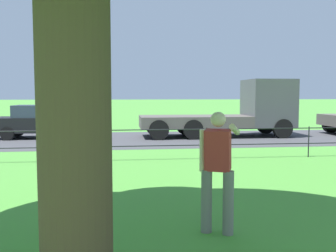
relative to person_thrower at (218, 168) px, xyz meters
name	(u,v)px	position (x,y,z in m)	size (l,w,h in m)	color
street_strip	(179,139)	(1.27, 12.13, -0.97)	(80.00, 6.70, 0.01)	#424247
park_fence	(206,138)	(1.27, 6.42, -0.30)	(33.93, 0.04, 1.00)	black
person_thrower	(218,168)	(0.00, 0.00, 0.00)	(0.73, 0.70, 1.79)	slate
car_black_right	(39,121)	(-5.17, 13.13, -0.19)	(4.05, 1.91, 1.54)	black
flatbed_truck_far_right	(239,111)	(4.28, 12.78, 0.25)	(7.30, 2.42, 2.75)	#4C4C51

